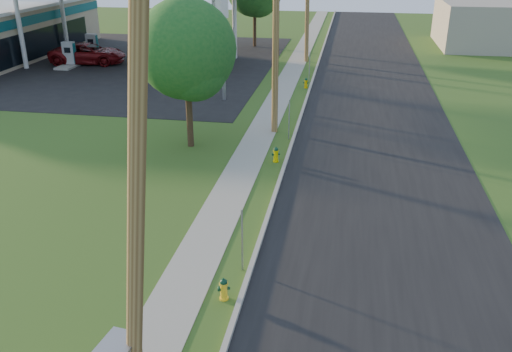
{
  "coord_description": "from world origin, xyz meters",
  "views": [
    {
      "loc": [
        2.97,
        -9.15,
        8.94
      ],
      "look_at": [
        0.0,
        8.0,
        1.4
      ],
      "focal_mm": 38.0,
      "sensor_mm": 36.0,
      "label": 1
    }
  ],
  "objects": [
    {
      "name": "sign_post_mid",
      "position": [
        0.25,
        16.0,
        1.0
      ],
      "size": [
        0.05,
        0.04,
        2.0
      ],
      "primitive_type": "cube",
      "color": "gray",
      "rests_on": "ground"
    },
    {
      "name": "fuel_pump_se",
      "position": [
        -9.5,
        34.0,
        0.72
      ],
      "size": [
        1.2,
        3.2,
        1.9
      ],
      "color": "#99978C",
      "rests_on": "ground"
    },
    {
      "name": "fuel_pump_nw",
      "position": [
        -18.5,
        30.0,
        0.72
      ],
      "size": [
        1.2,
        3.2,
        1.9
      ],
      "color": "#99978C",
      "rests_on": "ground"
    },
    {
      "name": "utility_pole_mid",
      "position": [
        -0.6,
        17.0,
        4.95
      ],
      "size": [
        1.4,
        0.32,
        9.8
      ],
      "color": "brown",
      "rests_on": "ground"
    },
    {
      "name": "tree_verge",
      "position": [
        -4.14,
        14.17,
        4.39
      ],
      "size": [
        4.5,
        4.5,
        6.81
      ],
      "color": "#332517",
      "rests_on": "ground"
    },
    {
      "name": "price_pylon",
      "position": [
        -4.5,
        22.5,
        5.43
      ],
      "size": [
        0.34,
        2.04,
        6.85
      ],
      "color": "gray",
      "rests_on": "ground"
    },
    {
      "name": "hydrant_mid",
      "position": [
        0.04,
        12.91,
        0.35
      ],
      "size": [
        0.37,
        0.33,
        0.71
      ],
      "color": "#DAC402",
      "rests_on": "ground"
    },
    {
      "name": "car_silver",
      "position": [
        -9.45,
        33.1,
        0.8
      ],
      "size": [
        5.07,
        3.34,
        1.6
      ],
      "primitive_type": "imported",
      "rotation": [
        0.0,
        0.0,
        1.91
      ],
      "color": "#B5B7BC",
      "rests_on": "ground"
    },
    {
      "name": "fuel_pump_ne",
      "position": [
        -9.5,
        30.0,
        0.72
      ],
      "size": [
        1.2,
        3.2,
        1.9
      ],
      "color": "#99978C",
      "rests_on": "ground"
    },
    {
      "name": "utility_pole_near",
      "position": [
        -0.6,
        -1.0,
        4.8
      ],
      "size": [
        1.4,
        0.32,
        9.48
      ],
      "color": "brown",
      "rests_on": "ground"
    },
    {
      "name": "sign_post_far",
      "position": [
        0.25,
        28.2,
        1.0
      ],
      "size": [
        0.05,
        0.04,
        2.0
      ],
      "primitive_type": "cube",
      "color": "gray",
      "rests_on": "ground"
    },
    {
      "name": "curb",
      "position": [
        0.5,
        10.0,
        0.07
      ],
      "size": [
        0.15,
        120.0,
        0.15
      ],
      "primitive_type": "cube",
      "color": "#99978C",
      "rests_on": "ground"
    },
    {
      "name": "car_red",
      "position": [
        -17.56,
        31.18,
        0.81
      ],
      "size": [
        6.13,
        3.37,
        1.63
      ],
      "primitive_type": "imported",
      "rotation": [
        0.0,
        0.0,
        1.69
      ],
      "color": "maroon",
      "rests_on": "ground"
    },
    {
      "name": "hydrant_far",
      "position": [
        0.2,
        26.3,
        0.34
      ],
      "size": [
        0.36,
        0.32,
        0.69
      ],
      "color": "#DFB407",
      "rests_on": "ground"
    },
    {
      "name": "forecourt",
      "position": [
        -16.0,
        32.0,
        0.01
      ],
      "size": [
        26.0,
        28.0,
        0.02
      ],
      "primitive_type": "cube",
      "color": "black",
      "rests_on": "ground"
    },
    {
      "name": "utility_pole_far",
      "position": [
        -0.6,
        35.0,
        4.8
      ],
      "size": [
        1.4,
        0.32,
        9.5
      ],
      "color": "brown",
      "rests_on": "ground"
    },
    {
      "name": "sign_post_near",
      "position": [
        0.25,
        4.2,
        1.0
      ],
      "size": [
        0.05,
        0.04,
        2.0
      ],
      "primitive_type": "cube",
      "color": "gray",
      "rests_on": "ground"
    },
    {
      "name": "sidewalk",
      "position": [
        -1.25,
        10.0,
        0.01
      ],
      "size": [
        1.5,
        120.0,
        0.03
      ],
      "primitive_type": "cube",
      "color": "gray",
      "rests_on": "ground"
    },
    {
      "name": "hydrant_near",
      "position": [
        0.03,
        2.71,
        0.33
      ],
      "size": [
        0.35,
        0.31,
        0.67
      ],
      "color": "yellow",
      "rests_on": "ground"
    },
    {
      "name": "fuel_pump_sw",
      "position": [
        -18.5,
        34.0,
        0.72
      ],
      "size": [
        1.2,
        3.2,
        1.9
      ],
      "color": "#99978C",
      "rests_on": "ground"
    },
    {
      "name": "road",
      "position": [
        4.5,
        10.0,
        0.01
      ],
      "size": [
        8.0,
        120.0,
        0.02
      ],
      "primitive_type": "cube",
      "color": "black",
      "rests_on": "ground"
    }
  ]
}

